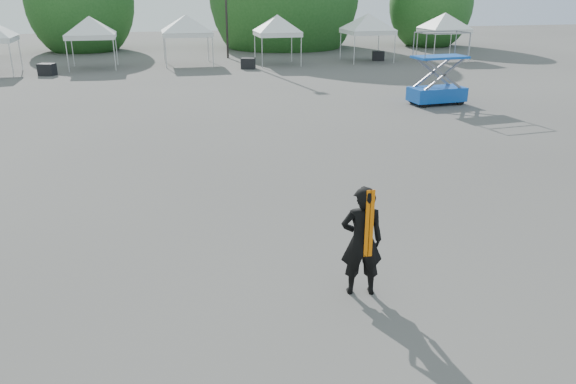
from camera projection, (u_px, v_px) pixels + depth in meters
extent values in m
plane|color=#474442|center=(287.00, 228.00, 12.69)|extent=(120.00, 120.00, 0.00)
cylinder|color=#382314|center=(84.00, 37.00, 47.04)|extent=(0.36, 0.36, 2.27)
ellipsoid|color=#1F531B|center=(80.00, 1.00, 46.08)|extent=(4.16, 4.16, 4.78)
cylinder|color=#382314|center=(284.00, 31.00, 49.76)|extent=(0.36, 0.36, 2.80)
cylinder|color=#382314|center=(428.00, 34.00, 50.90)|extent=(0.36, 0.36, 2.10)
ellipsoid|color=#1F531B|center=(431.00, 4.00, 50.01)|extent=(3.84, 3.84, 4.42)
cylinder|color=silver|center=(11.00, 59.00, 33.55)|extent=(0.06, 0.06, 2.00)
cylinder|color=silver|center=(20.00, 54.00, 36.06)|extent=(0.06, 0.06, 2.00)
cylinder|color=silver|center=(67.00, 56.00, 35.16)|extent=(0.06, 0.06, 2.00)
cylinder|color=silver|center=(114.00, 55.00, 35.78)|extent=(0.06, 0.06, 2.00)
cylinder|color=silver|center=(73.00, 51.00, 37.76)|extent=(0.06, 0.06, 2.00)
cylinder|color=silver|center=(117.00, 50.00, 38.38)|extent=(0.06, 0.06, 2.00)
cube|color=white|center=(91.00, 36.00, 36.40)|extent=(3.05, 3.05, 0.30)
pyramid|color=white|center=(89.00, 16.00, 35.97)|extent=(4.31, 4.31, 1.10)
cylinder|color=silver|center=(166.00, 53.00, 36.87)|extent=(0.06, 0.06, 2.00)
cylinder|color=silver|center=(213.00, 52.00, 37.55)|extent=(0.06, 0.06, 2.00)
cylinder|color=silver|center=(164.00, 48.00, 39.70)|extent=(0.06, 0.06, 2.00)
cylinder|color=silver|center=(208.00, 47.00, 40.38)|extent=(0.06, 0.06, 2.00)
cube|color=white|center=(187.00, 34.00, 38.25)|extent=(3.30, 3.30, 0.30)
pyramid|color=white|center=(186.00, 14.00, 37.82)|extent=(4.67, 4.67, 1.10)
cylinder|color=silver|center=(262.00, 53.00, 37.04)|extent=(0.06, 0.06, 2.00)
cylinder|color=silver|center=(301.00, 52.00, 37.63)|extent=(0.06, 0.06, 2.00)
cylinder|color=silver|center=(255.00, 48.00, 39.48)|extent=(0.06, 0.06, 2.00)
cylinder|color=silver|center=(292.00, 48.00, 40.07)|extent=(0.06, 0.06, 2.00)
cube|color=white|center=(277.00, 34.00, 38.18)|extent=(2.87, 2.87, 0.30)
pyramid|color=white|center=(277.00, 14.00, 37.75)|extent=(4.06, 4.06, 1.10)
cylinder|color=silver|center=(354.00, 50.00, 38.59)|extent=(0.06, 0.06, 2.00)
cylinder|color=silver|center=(395.00, 49.00, 39.25)|extent=(0.06, 0.06, 2.00)
cylinder|color=silver|center=(340.00, 46.00, 41.31)|extent=(0.06, 0.06, 2.00)
cylinder|color=silver|center=(378.00, 45.00, 41.97)|extent=(0.06, 0.06, 2.00)
cube|color=white|center=(368.00, 32.00, 39.91)|extent=(3.18, 3.18, 0.30)
pyramid|color=white|center=(368.00, 13.00, 39.47)|extent=(4.50, 4.50, 1.10)
cylinder|color=silver|center=(434.00, 48.00, 39.72)|extent=(0.06, 0.06, 2.00)
cylinder|color=silver|center=(470.00, 47.00, 40.33)|extent=(0.06, 0.06, 2.00)
cylinder|color=silver|center=(417.00, 44.00, 42.26)|extent=(0.06, 0.06, 2.00)
cylinder|color=silver|center=(450.00, 43.00, 42.87)|extent=(0.06, 0.06, 2.00)
cube|color=white|center=(444.00, 30.00, 40.92)|extent=(2.98, 2.98, 0.30)
pyramid|color=white|center=(446.00, 13.00, 40.49)|extent=(4.22, 4.22, 1.10)
imported|color=black|center=(362.00, 241.00, 9.68)|extent=(0.81, 0.61, 2.01)
cube|color=orange|center=(367.00, 224.00, 9.36)|extent=(0.16, 0.03, 1.21)
cube|color=#0D46AA|center=(437.00, 94.00, 25.78)|extent=(2.59, 1.44, 0.62)
cube|color=#0D46AA|center=(440.00, 57.00, 25.20)|extent=(2.48, 1.38, 0.10)
cylinder|color=black|center=(424.00, 103.00, 25.14)|extent=(0.39, 0.19, 0.37)
cylinder|color=black|center=(460.00, 101.00, 25.68)|extent=(0.39, 0.19, 0.37)
cylinder|color=black|center=(412.00, 99.00, 26.07)|extent=(0.39, 0.19, 0.37)
cylinder|color=black|center=(447.00, 97.00, 26.61)|extent=(0.39, 0.19, 0.37)
cube|color=black|center=(47.00, 69.00, 34.13)|extent=(1.10, 0.98, 0.71)
cube|color=black|center=(248.00, 63.00, 36.90)|extent=(1.06, 0.94, 0.69)
cube|color=black|center=(378.00, 56.00, 40.97)|extent=(1.01, 0.89, 0.66)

